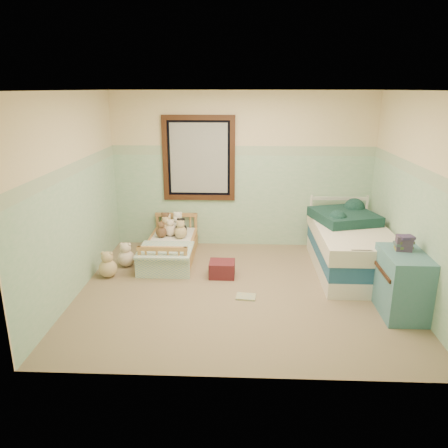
{
  "coord_description": "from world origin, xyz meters",
  "views": [
    {
      "loc": [
        0.01,
        -5.2,
        2.52
      ],
      "look_at": [
        -0.23,
        0.35,
        0.8
      ],
      "focal_mm": 35.08,
      "sensor_mm": 36.0,
      "label": 1
    }
  ],
  "objects_px": {
    "toddler_bed_frame": "(171,254)",
    "floor_book": "(246,297)",
    "plush_floor_cream": "(126,258)",
    "red_pillow": "(222,269)",
    "plush_floor_tan": "(108,268)",
    "twin_bed_frame": "(349,264)",
    "dresser": "(402,284)"
  },
  "relations": [
    {
      "from": "twin_bed_frame",
      "to": "floor_book",
      "type": "distance_m",
      "value": 1.75
    },
    {
      "from": "toddler_bed_frame",
      "to": "floor_book",
      "type": "distance_m",
      "value": 1.7
    },
    {
      "from": "twin_bed_frame",
      "to": "dresser",
      "type": "distance_m",
      "value": 1.29
    },
    {
      "from": "toddler_bed_frame",
      "to": "red_pillow",
      "type": "bearing_deg",
      "value": -36.59
    },
    {
      "from": "dresser",
      "to": "floor_book",
      "type": "distance_m",
      "value": 1.85
    },
    {
      "from": "plush_floor_tan",
      "to": "floor_book",
      "type": "distance_m",
      "value": 2.0
    },
    {
      "from": "plush_floor_tan",
      "to": "dresser",
      "type": "xyz_separation_m",
      "value": [
        3.71,
        -0.86,
        0.25
      ]
    },
    {
      "from": "twin_bed_frame",
      "to": "floor_book",
      "type": "bearing_deg",
      "value": -148.22
    },
    {
      "from": "twin_bed_frame",
      "to": "floor_book",
      "type": "xyz_separation_m",
      "value": [
        -1.48,
        -0.92,
        -0.1
      ]
    },
    {
      "from": "plush_floor_cream",
      "to": "plush_floor_tan",
      "type": "distance_m",
      "value": 0.42
    },
    {
      "from": "toddler_bed_frame",
      "to": "floor_book",
      "type": "height_order",
      "value": "toddler_bed_frame"
    },
    {
      "from": "plush_floor_cream",
      "to": "red_pillow",
      "type": "height_order",
      "value": "plush_floor_cream"
    },
    {
      "from": "plush_floor_cream",
      "to": "floor_book",
      "type": "relative_size",
      "value": 1.01
    },
    {
      "from": "floor_book",
      "to": "toddler_bed_frame",
      "type": "bearing_deg",
      "value": 138.83
    },
    {
      "from": "toddler_bed_frame",
      "to": "floor_book",
      "type": "relative_size",
      "value": 5.72
    },
    {
      "from": "floor_book",
      "to": "twin_bed_frame",
      "type": "bearing_deg",
      "value": 37.94
    },
    {
      "from": "red_pillow",
      "to": "toddler_bed_frame",
      "type": "bearing_deg",
      "value": 143.41
    },
    {
      "from": "toddler_bed_frame",
      "to": "plush_floor_tan",
      "type": "bearing_deg",
      "value": -137.77
    },
    {
      "from": "toddler_bed_frame",
      "to": "plush_floor_tan",
      "type": "xyz_separation_m",
      "value": [
        -0.77,
        -0.7,
        0.04
      ]
    },
    {
      "from": "plush_floor_tan",
      "to": "twin_bed_frame",
      "type": "xyz_separation_m",
      "value": [
        3.4,
        0.36,
        -0.02
      ]
    },
    {
      "from": "red_pillow",
      "to": "floor_book",
      "type": "distance_m",
      "value": 0.73
    },
    {
      "from": "plush_floor_cream",
      "to": "red_pillow",
      "type": "relative_size",
      "value": 0.7
    },
    {
      "from": "toddler_bed_frame",
      "to": "red_pillow",
      "type": "distance_m",
      "value": 1.02
    },
    {
      "from": "dresser",
      "to": "red_pillow",
      "type": "bearing_deg",
      "value": 155.9
    },
    {
      "from": "toddler_bed_frame",
      "to": "red_pillow",
      "type": "height_order",
      "value": "red_pillow"
    },
    {
      "from": "plush_floor_cream",
      "to": "dresser",
      "type": "bearing_deg",
      "value": -19.48
    },
    {
      "from": "red_pillow",
      "to": "floor_book",
      "type": "xyz_separation_m",
      "value": [
        0.33,
        -0.64,
        -0.1
      ]
    },
    {
      "from": "plush_floor_tan",
      "to": "floor_book",
      "type": "height_order",
      "value": "plush_floor_tan"
    },
    {
      "from": "plush_floor_tan",
      "to": "red_pillow",
      "type": "height_order",
      "value": "plush_floor_tan"
    },
    {
      "from": "plush_floor_cream",
      "to": "floor_book",
      "type": "height_order",
      "value": "plush_floor_cream"
    },
    {
      "from": "plush_floor_cream",
      "to": "floor_book",
      "type": "xyz_separation_m",
      "value": [
        1.77,
        -0.95,
        -0.11
      ]
    },
    {
      "from": "toddler_bed_frame",
      "to": "twin_bed_frame",
      "type": "bearing_deg",
      "value": -7.17
    }
  ]
}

